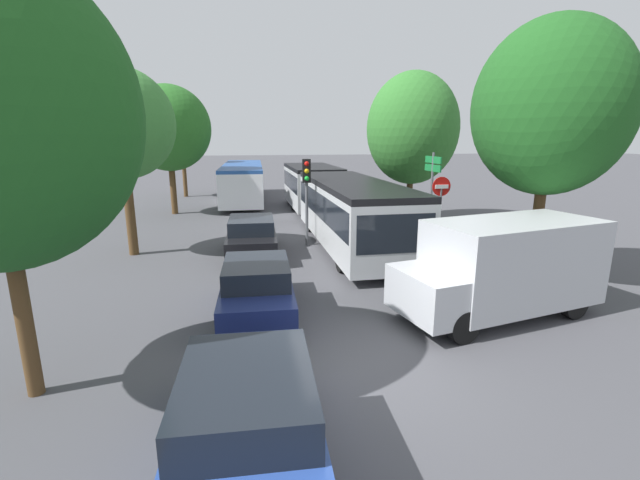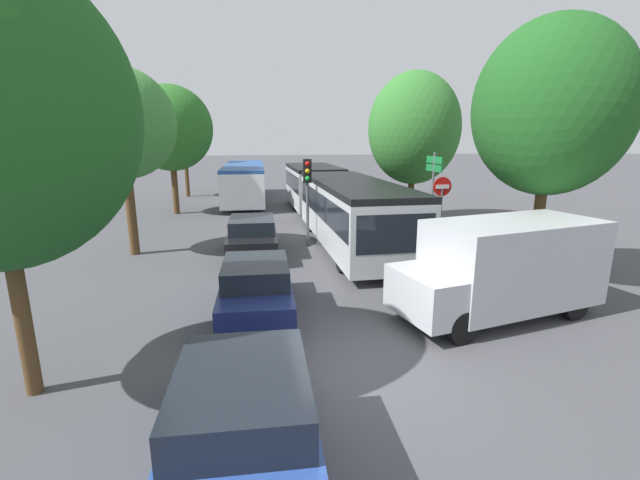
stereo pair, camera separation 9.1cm
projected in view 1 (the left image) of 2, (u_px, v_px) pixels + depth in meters
ground_plane at (364, 373)px, 7.83m from camera, size 200.00×200.00×0.00m
articulated_bus at (331, 197)px, 20.16m from camera, size 2.68×17.39×2.58m
city_bus_rear at (243, 180)px, 28.85m from camera, size 2.91×11.44×2.44m
queued_car_blue at (248, 419)px, 5.41m from camera, size 1.93×4.22×1.44m
queued_car_navy at (257, 287)px, 10.29m from camera, size 1.81×3.95×1.35m
queued_car_black at (252, 236)px, 15.54m from camera, size 1.87×4.08×1.40m
white_van at (504, 265)px, 10.15m from camera, size 5.30×2.95×2.31m
traffic_light at (307, 183)px, 16.54m from camera, size 0.34×0.37×3.40m
no_entry_sign at (440, 203)px, 15.63m from camera, size 0.70×0.08×2.82m
direction_sign_post at (432, 178)px, 17.93m from camera, size 0.10×1.40×3.60m
tree_left_mid at (121, 127)px, 14.64m from camera, size 3.65×3.65×6.57m
tree_left_far at (168, 130)px, 23.06m from camera, size 4.53×4.53×6.99m
tree_left_distant at (182, 136)px, 30.19m from camera, size 3.30×3.30×6.38m
tree_right_near at (551, 108)px, 11.69m from camera, size 4.19×4.19×7.37m
tree_right_mid at (411, 131)px, 20.99m from camera, size 4.46×4.46×7.32m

